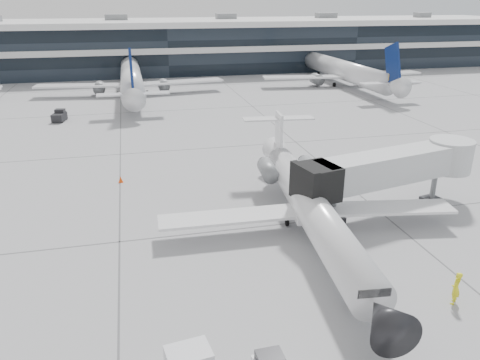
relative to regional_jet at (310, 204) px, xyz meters
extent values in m
plane|color=gray|center=(-3.31, 1.44, -2.11)|extent=(220.00, 220.00, 0.00)
cube|color=black|center=(-3.31, 83.44, 2.89)|extent=(170.00, 22.00, 10.00)
cylinder|color=white|center=(-0.08, -0.77, -0.07)|extent=(4.50, 21.49, 2.40)
cone|color=black|center=(-1.26, -12.64, -0.07)|extent=(2.64, 2.72, 2.40)
cone|color=white|center=(1.12, 11.27, 0.20)|extent=(2.55, 3.06, 2.28)
cube|color=white|center=(-5.74, 0.68, -0.69)|extent=(9.85, 2.60, 0.20)
cube|color=white|center=(5.77, -0.46, -0.69)|extent=(10.04, 3.93, 0.20)
cylinder|color=slate|center=(-1.13, 6.66, 0.29)|extent=(1.63, 3.14, 1.33)
cylinder|color=slate|center=(2.42, 6.31, 0.29)|extent=(1.63, 3.14, 1.33)
cube|color=white|center=(1.07, 10.74, 2.07)|extent=(0.48, 2.33, 4.00)
cube|color=white|center=(1.10, 11.09, 3.49)|extent=(6.52, 2.05, 0.14)
cylinder|color=black|center=(-0.91, -9.18, -1.86)|extent=(0.21, 0.51, 0.50)
cylinder|color=black|center=(-1.23, 1.13, -1.83)|extent=(0.27, 0.59, 0.57)
cylinder|color=black|center=(1.43, 0.87, -1.83)|extent=(0.27, 0.59, 0.57)
cube|color=silver|center=(6.82, 1.59, 1.66)|extent=(12.53, 5.09, 2.28)
cube|color=black|center=(0.66, 0.20, 1.57)|extent=(2.84, 3.24, 2.46)
cylinder|color=slate|center=(2.11, 0.53, -0.88)|extent=(0.39, 0.39, 2.46)
cube|color=black|center=(2.11, 0.53, -1.80)|extent=(1.81, 1.55, 0.61)
cylinder|color=slate|center=(11.96, 2.74, -0.80)|extent=(0.44, 0.44, 2.63)
cylinder|color=silver|center=(13.24, 3.03, 1.66)|extent=(3.51, 3.51, 2.63)
imported|color=yellow|center=(4.69, -9.97, -1.14)|extent=(0.83, 0.82, 1.94)
cube|color=black|center=(-6.82, -13.04, -0.92)|extent=(1.17, 0.97, 0.52)
cone|color=#EE490C|center=(-13.24, 12.96, -1.81)|extent=(0.39, 0.39, 0.61)
cube|color=#EE490C|center=(-13.24, 12.96, -2.10)|extent=(0.55, 0.55, 0.03)
cube|color=black|center=(-21.42, 38.26, -1.50)|extent=(1.93, 2.70, 1.00)
cube|color=black|center=(-21.31, 38.80, -0.83)|extent=(1.41, 1.24, 0.56)
cylinder|color=black|center=(-21.84, 39.26, -1.87)|extent=(0.30, 0.52, 0.49)
cylinder|color=black|center=(-20.64, 39.00, -1.87)|extent=(0.30, 0.52, 0.49)
cylinder|color=black|center=(-22.21, 37.52, -1.87)|extent=(0.30, 0.52, 0.49)
cylinder|color=black|center=(-21.01, 37.26, -1.87)|extent=(0.30, 0.52, 0.49)
camera|label=1|loc=(-11.75, -28.29, 13.62)|focal=35.00mm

